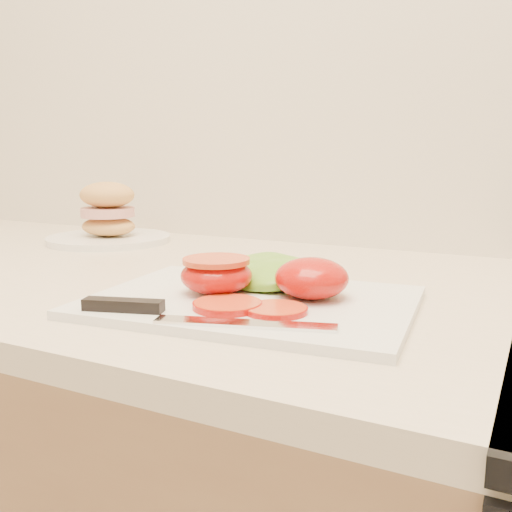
% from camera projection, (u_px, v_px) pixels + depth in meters
% --- Properties ---
extents(cutting_board, '(0.37, 0.28, 0.01)m').
position_uv_depth(cutting_board, '(252.00, 302.00, 0.63)').
color(cutting_board, silver).
rests_on(cutting_board, counter).
extents(tomato_half_dome, '(0.08, 0.08, 0.04)m').
position_uv_depth(tomato_half_dome, '(312.00, 278.00, 0.62)').
color(tomato_half_dome, red).
rests_on(tomato_half_dome, cutting_board).
extents(tomato_half_cut, '(0.08, 0.08, 0.04)m').
position_uv_depth(tomato_half_cut, '(216.00, 274.00, 0.64)').
color(tomato_half_cut, red).
rests_on(tomato_half_cut, cutting_board).
extents(tomato_slice_0, '(0.07, 0.07, 0.01)m').
position_uv_depth(tomato_slice_0, '(227.00, 305.00, 0.58)').
color(tomato_slice_0, '#E45224').
rests_on(tomato_slice_0, cutting_board).
extents(tomato_slice_1, '(0.06, 0.06, 0.01)m').
position_uv_depth(tomato_slice_1, '(276.00, 310.00, 0.57)').
color(tomato_slice_1, '#E45224').
rests_on(tomato_slice_1, cutting_board).
extents(lettuce_leaf_0, '(0.18, 0.16, 0.03)m').
position_uv_depth(lettuce_leaf_0, '(263.00, 271.00, 0.70)').
color(lettuce_leaf_0, '#72B530').
rests_on(lettuce_leaf_0, cutting_board).
extents(lettuce_leaf_1, '(0.13, 0.10, 0.02)m').
position_uv_depth(lettuce_leaf_1, '(298.00, 275.00, 0.69)').
color(lettuce_leaf_1, '#72B530').
rests_on(lettuce_leaf_1, cutting_board).
extents(knife, '(0.26, 0.07, 0.01)m').
position_uv_depth(knife, '(169.00, 312.00, 0.56)').
color(knife, silver).
rests_on(knife, cutting_board).
extents(sandwich_plate, '(0.23, 0.23, 0.11)m').
position_uv_depth(sandwich_plate, '(108.00, 221.00, 1.07)').
color(sandwich_plate, white).
rests_on(sandwich_plate, counter).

